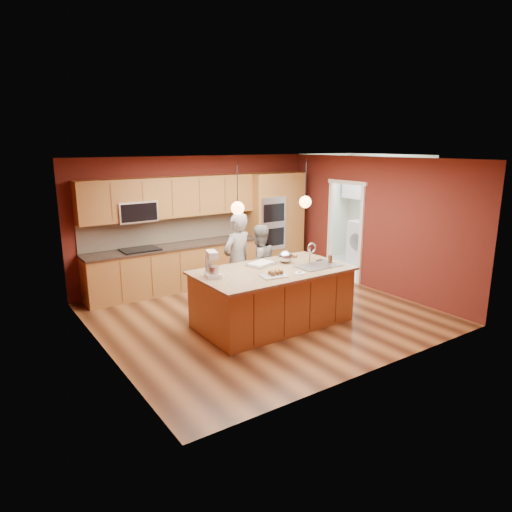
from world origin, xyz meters
TOP-DOWN VIEW (x-y plane):
  - floor at (0.00, 0.00)m, footprint 5.50×5.50m
  - ceiling at (0.00, 0.00)m, footprint 5.50×5.50m
  - wall_back at (0.00, 2.50)m, footprint 5.50×0.00m
  - wall_front at (0.00, -2.50)m, footprint 5.50×0.00m
  - wall_left at (-2.75, 0.00)m, footprint 0.00×5.00m
  - wall_right at (2.75, 0.00)m, footprint 0.00×5.00m
  - cabinet_run at (-0.68, 2.25)m, footprint 3.74×0.64m
  - oven_column at (1.85, 2.19)m, footprint 1.30×0.62m
  - doorway_trim at (2.73, 0.80)m, footprint 0.08×1.11m
  - laundry_room at (4.35, 1.20)m, footprint 2.60×2.70m
  - pendant_left at (-0.77, -0.40)m, footprint 0.20×0.20m
  - pendant_right at (0.56, -0.40)m, footprint 0.20×0.20m
  - island at (-0.09, -0.41)m, footprint 2.55×1.43m
  - person_left at (-0.19, 0.56)m, footprint 0.73×0.58m
  - person_right at (0.29, 0.56)m, footprint 0.75×0.60m
  - stand_mixer at (-1.13, -0.23)m, footprint 0.28×0.34m
  - sheet_cake at (-0.11, -0.08)m, footprint 0.53×0.45m
  - cooling_rack at (-0.34, -0.75)m, footprint 0.44×0.35m
  - mixing_bowl at (0.34, -0.17)m, footprint 0.26×0.26m
  - plate at (0.11, -0.84)m, footprint 0.17×0.17m
  - tumbler at (0.95, -0.64)m, footprint 0.07×0.07m
  - phone at (0.92, -0.40)m, footprint 0.13×0.08m
  - cupcakes_left at (-0.97, 0.07)m, footprint 0.23×0.15m
  - cupcakes_rack at (-0.26, -0.70)m, footprint 0.25×0.16m
  - cupcakes_right at (0.62, 0.07)m, footprint 0.23×0.23m
  - washer at (4.17, 0.81)m, footprint 0.66×0.68m
  - dryer at (4.19, 1.51)m, footprint 0.69×0.71m

SIDE VIEW (x-z plane):
  - floor at x=0.00m, z-range 0.00..0.00m
  - island at x=-0.09m, z-range -0.18..1.14m
  - washer at x=4.17m, z-range 0.00..0.97m
  - dryer at x=4.19m, z-range 0.00..1.07m
  - person_right at x=0.29m, z-range 0.00..1.50m
  - person_left at x=-0.19m, z-range 0.00..1.76m
  - phone at x=0.92m, z-range 0.94..0.95m
  - plate at x=0.11m, z-range 0.94..0.95m
  - cooling_rack at x=-0.34m, z-range 0.94..0.96m
  - sheet_cake at x=-0.11m, z-range 0.94..0.98m
  - cupcakes_left at x=-0.97m, z-range 0.94..1.01m
  - cupcakes_right at x=0.62m, z-range 0.94..1.01m
  - cabinet_run at x=-0.68m, z-range -0.17..2.13m
  - cupcakes_rack at x=-0.26m, z-range 0.96..1.03m
  - tumbler at x=0.95m, z-range 0.94..1.08m
  - mixing_bowl at x=0.34m, z-range 0.93..1.15m
  - doorway_trim at x=2.73m, z-range -0.05..2.15m
  - stand_mixer at x=-1.13m, z-range 0.91..1.32m
  - oven_column at x=1.85m, z-range 0.00..2.30m
  - wall_back at x=0.00m, z-range -1.40..4.10m
  - wall_front at x=0.00m, z-range -1.40..4.10m
  - wall_left at x=-2.75m, z-range -1.15..3.85m
  - wall_right at x=2.75m, z-range -1.15..3.85m
  - laundry_room at x=4.35m, z-range 0.60..3.30m
  - pendant_left at x=-0.77m, z-range 1.60..2.40m
  - pendant_right at x=0.56m, z-range 1.60..2.40m
  - ceiling at x=0.00m, z-range 2.70..2.70m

